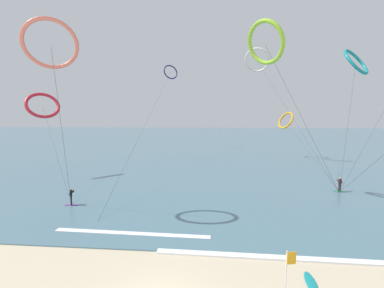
{
  "coord_description": "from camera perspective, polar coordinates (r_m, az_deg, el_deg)",
  "views": [
    {
      "loc": [
        2.38,
        -9.54,
        8.5
      ],
      "look_at": [
        0.0,
        19.76,
        5.32
      ],
      "focal_mm": 22.52,
      "sensor_mm": 36.0,
      "label": 1
    }
  ],
  "objects": [
    {
      "name": "kite_teal",
      "position": [
        37.9,
        34.31,
        15.77
      ],
      "size": [
        5.73,
        6.84,
        17.33
      ],
      "rotation": [
        0.0,
        0.0,
        0.69
      ],
      "color": "teal",
      "rests_on": "ground"
    },
    {
      "name": "wave_crest_near",
      "position": [
        16.86,
        17.88,
        -24.18
      ],
      "size": [
        13.96,
        0.73,
        0.12
      ],
      "primitive_type": "cube",
      "rotation": [
        0.0,
        0.0,
        -0.02
      ],
      "color": "white",
      "rests_on": "ground"
    },
    {
      "name": "kite_coral",
      "position": [
        23.56,
        -30.43,
        19.68
      ],
      "size": [
        4.84,
        4.93,
        16.13
      ],
      "rotation": [
        0.0,
        0.0,
        3.76
      ],
      "color": "#EA7260",
      "rests_on": "ground"
    },
    {
      "name": "surfboard_spare",
      "position": [
        15.57,
        26.38,
        -27.41
      ],
      "size": [
        0.74,
        1.95,
        0.2
      ],
      "color": "teal",
      "rests_on": "ground"
    },
    {
      "name": "beach_flag",
      "position": [
        13.36,
        21.92,
        -25.38
      ],
      "size": [
        0.47,
        0.12,
        2.39
      ],
      "color": "silver",
      "rests_on": "ground"
    },
    {
      "name": "wave_crest_mid",
      "position": [
        19.31,
        -14.21,
        -19.94
      ],
      "size": [
        11.63,
        0.78,
        0.12
      ],
      "primitive_type": "cube",
      "rotation": [
        0.0,
        0.0,
        -0.02
      ],
      "color": "white",
      "rests_on": "ground"
    },
    {
      "name": "kite_lime",
      "position": [
        26.97,
        17.0,
        21.96
      ],
      "size": [
        11.63,
        5.17,
        18.06
      ],
      "rotation": [
        0.0,
        0.0,
        2.22
      ],
      "color": "#8CC62D",
      "rests_on": "ground"
    },
    {
      "name": "kite_crimson",
      "position": [
        40.18,
        -31.85,
        7.79
      ],
      "size": [
        12.77,
        13.36,
        12.21
      ],
      "rotation": [
        0.0,
        0.0,
        0.75
      ],
      "color": "red",
      "rests_on": "ground"
    },
    {
      "name": "surfer_violet",
      "position": [
        26.59,
        -26.7,
        -11.29
      ],
      "size": [
        1.4,
        0.71,
        1.7
      ],
      "rotation": [
        0.0,
        0.0,
        2.08
      ],
      "color": "purple",
      "rests_on": "ground"
    },
    {
      "name": "kite_navy",
      "position": [
        69.05,
        -5.11,
        16.59
      ],
      "size": [
        4.3,
        50.84,
        23.11
      ],
      "rotation": [
        0.0,
        0.0,
        0.61
      ],
      "color": "navy",
      "rests_on": "ground"
    },
    {
      "name": "kite_amber",
      "position": [
        54.85,
        21.32,
        5.23
      ],
      "size": [
        3.53,
        26.68,
        9.88
      ],
      "rotation": [
        0.0,
        0.0,
        5.14
      ],
      "color": "orange",
      "rests_on": "ground"
    },
    {
      "name": "kite_ivory",
      "position": [
        49.88,
        15.15,
        18.63
      ],
      "size": [
        8.93,
        22.03,
        21.58
      ],
      "rotation": [
        0.0,
        0.0,
        2.71
      ],
      "color": "silver",
      "rests_on": "ground"
    },
    {
      "name": "sea_water",
      "position": [
        114.63,
        3.44,
        1.93
      ],
      "size": [
        400.0,
        200.0,
        0.08
      ],
      "primitive_type": "cube",
      "color": "slate",
      "rests_on": "ground"
    },
    {
      "name": "surfer_emerald",
      "position": [
        32.67,
        31.59,
        -8.35
      ],
      "size": [
        1.4,
        0.71,
        1.7
      ],
      "rotation": [
        0.0,
        0.0,
        3.73
      ],
      "color": "#199351",
      "rests_on": "ground"
    }
  ]
}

